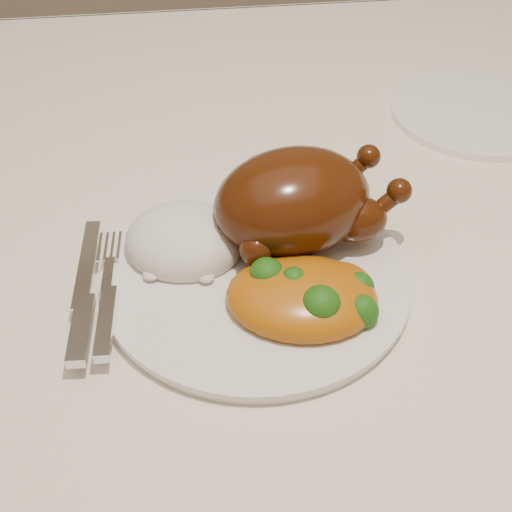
{
  "coord_description": "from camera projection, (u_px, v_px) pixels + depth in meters",
  "views": [
    {
      "loc": [
        -0.02,
        -0.56,
        1.2
      ],
      "look_at": [
        0.04,
        -0.1,
        0.8
      ],
      "focal_mm": 50.0,
      "sensor_mm": 36.0,
      "label": 1
    }
  ],
  "objects": [
    {
      "name": "roast_chicken",
      "position": [
        297.0,
        200.0,
        0.63
      ],
      "size": [
        0.19,
        0.14,
        0.09
      ],
      "rotation": [
        0.0,
        0.0,
        0.23
      ],
      "color": "#471907",
      "rests_on": "dinner_plate"
    },
    {
      "name": "tablecloth",
      "position": [
        201.0,
        238.0,
        0.72
      ],
      "size": [
        1.73,
        1.03,
        0.18
      ],
      "color": "silver",
      "rests_on": "dining_table"
    },
    {
      "name": "rice_mound",
      "position": [
        185.0,
        241.0,
        0.64
      ],
      "size": [
        0.12,
        0.12,
        0.06
      ],
      "rotation": [
        0.0,
        0.0,
        -0.19
      ],
      "color": "white",
      "rests_on": "dinner_plate"
    },
    {
      "name": "mac_and_cheese",
      "position": [
        309.0,
        296.0,
        0.59
      ],
      "size": [
        0.14,
        0.12,
        0.05
      ],
      "rotation": [
        0.0,
        0.0,
        -0.2
      ],
      "color": "#AF510B",
      "rests_on": "dinner_plate"
    },
    {
      "name": "side_plate",
      "position": [
        476.0,
        113.0,
        0.84
      ],
      "size": [
        0.25,
        0.25,
        0.01
      ],
      "primitive_type": "cylinder",
      "rotation": [
        0.0,
        0.0,
        -0.27
      ],
      "color": "white",
      "rests_on": "tablecloth"
    },
    {
      "name": "dinner_plate",
      "position": [
        256.0,
        278.0,
        0.63
      ],
      "size": [
        0.31,
        0.31,
        0.01
      ],
      "primitive_type": "cylinder",
      "rotation": [
        0.0,
        0.0,
        0.16
      ],
      "color": "white",
      "rests_on": "tablecloth"
    },
    {
      "name": "cutlery",
      "position": [
        94.0,
        304.0,
        0.59
      ],
      "size": [
        0.04,
        0.18,
        0.01
      ],
      "rotation": [
        0.0,
        0.0,
        -0.06
      ],
      "color": "silver",
      "rests_on": "dinner_plate"
    },
    {
      "name": "dining_table",
      "position": [
        205.0,
        290.0,
        0.77
      ],
      "size": [
        1.6,
        0.9,
        0.76
      ],
      "color": "brown",
      "rests_on": "floor"
    }
  ]
}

